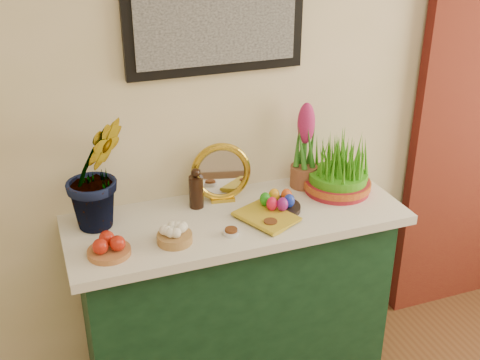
% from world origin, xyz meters
% --- Properties ---
extents(sideboard, '(1.30, 0.45, 0.85)m').
position_xyz_m(sideboard, '(-0.19, 2.00, 0.42)').
color(sideboard, '#153B21').
rests_on(sideboard, ground).
extents(tablecloth, '(1.40, 0.55, 0.04)m').
position_xyz_m(tablecloth, '(-0.19, 2.00, 0.87)').
color(tablecloth, beige).
rests_on(tablecloth, sideboard).
extents(hyacinth_green, '(0.35, 0.32, 0.60)m').
position_xyz_m(hyacinth_green, '(-0.73, 2.11, 1.19)').
color(hyacinth_green, '#307A21').
rests_on(hyacinth_green, tablecloth).
extents(apple_bowl, '(0.19, 0.19, 0.08)m').
position_xyz_m(apple_bowl, '(-0.74, 1.88, 0.92)').
color(apple_bowl, '#A66335').
rests_on(apple_bowl, tablecloth).
extents(garlic_basket, '(0.17, 0.17, 0.08)m').
position_xyz_m(garlic_basket, '(-0.49, 1.88, 0.92)').
color(garlic_basket, '#A77C43').
rests_on(garlic_basket, tablecloth).
extents(vinegar_cruet, '(0.06, 0.06, 0.18)m').
position_xyz_m(vinegar_cruet, '(-0.33, 2.12, 0.97)').
color(vinegar_cruet, black).
rests_on(vinegar_cruet, tablecloth).
extents(mirror, '(0.26, 0.10, 0.26)m').
position_xyz_m(mirror, '(-0.21, 2.15, 1.01)').
color(mirror, gold).
rests_on(mirror, tablecloth).
extents(book, '(0.24, 0.28, 0.03)m').
position_xyz_m(book, '(-0.17, 1.88, 0.91)').
color(book, '#B5991F').
rests_on(book, tablecloth).
extents(spice_dish_left, '(0.06, 0.06, 0.03)m').
position_xyz_m(spice_dish_left, '(-0.27, 1.86, 0.90)').
color(spice_dish_left, silver).
rests_on(spice_dish_left, tablecloth).
extents(spice_dish_right, '(0.07, 0.07, 0.03)m').
position_xyz_m(spice_dish_right, '(-0.10, 1.86, 0.90)').
color(spice_dish_right, silver).
rests_on(spice_dish_right, tablecloth).
extents(egg_plate, '(0.25, 0.25, 0.08)m').
position_xyz_m(egg_plate, '(-0.02, 1.98, 0.92)').
color(egg_plate, black).
rests_on(egg_plate, tablecloth).
extents(hyacinth_pink, '(0.12, 0.12, 0.40)m').
position_xyz_m(hyacinth_pink, '(0.18, 2.15, 1.07)').
color(hyacinth_pink, brown).
rests_on(hyacinth_pink, tablecloth).
extents(wheatgrass_sabzeh, '(0.30, 0.30, 0.24)m').
position_xyz_m(wheatgrass_sabzeh, '(0.30, 2.05, 1.00)').
color(wheatgrass_sabzeh, maroon).
rests_on(wheatgrass_sabzeh, tablecloth).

